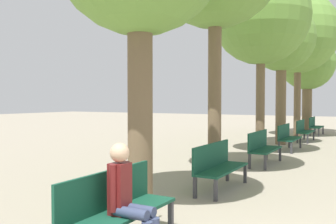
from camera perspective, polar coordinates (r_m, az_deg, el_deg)
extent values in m
cube|color=#144733|center=(4.57, -6.95, -15.11)|extent=(0.48, 1.73, 0.04)
cube|color=#144733|center=(4.63, -9.21, -11.64)|extent=(0.04, 1.73, 0.47)
cube|color=#38383D|center=(5.19, 0.42, -15.46)|extent=(0.06, 0.06, 0.39)
cube|color=#38383D|center=(5.39, -3.35, -14.83)|extent=(0.06, 0.06, 0.39)
cube|color=#144733|center=(7.36, 8.27, -8.60)|extent=(0.48, 1.73, 0.04)
cube|color=#144733|center=(7.40, 6.67, -6.56)|extent=(0.04, 1.73, 0.47)
cube|color=#38383D|center=(6.59, 7.28, -11.73)|extent=(0.06, 0.06, 0.39)
cube|color=#38383D|center=(8.10, 11.68, -9.19)|extent=(0.06, 0.06, 0.39)
cube|color=#38383D|center=(6.74, 4.13, -11.41)|extent=(0.06, 0.06, 0.39)
cube|color=#38383D|center=(8.22, 9.04, -9.01)|extent=(0.06, 0.06, 0.39)
cube|color=#144733|center=(10.42, 14.69, -5.57)|extent=(0.48, 1.73, 0.04)
cube|color=#144733|center=(10.45, 13.52, -4.15)|extent=(0.04, 1.73, 0.47)
cube|color=#38383D|center=(9.61, 14.58, -7.47)|extent=(0.06, 0.06, 0.39)
cube|color=#38383D|center=(11.19, 16.72, -6.18)|extent=(0.06, 0.06, 0.39)
cube|color=#38383D|center=(9.72, 12.33, -7.35)|extent=(0.06, 0.06, 0.39)
cube|color=#38383D|center=(11.28, 14.76, -6.10)|extent=(0.06, 0.06, 0.39)
cube|color=#144733|center=(13.56, 18.14, -3.90)|extent=(0.48, 1.73, 0.04)
cube|color=#144733|center=(13.58, 17.23, -2.81)|extent=(0.04, 1.73, 0.47)
cube|color=#38383D|center=(12.74, 18.28, -5.22)|extent=(0.06, 0.06, 0.39)
cube|color=#38383D|center=(14.35, 19.53, -4.46)|extent=(0.06, 0.06, 0.39)
cube|color=#38383D|center=(12.82, 16.56, -5.16)|extent=(0.06, 0.06, 0.39)
cube|color=#38383D|center=(14.42, 17.99, -4.41)|extent=(0.06, 0.06, 0.39)
cube|color=#144733|center=(16.74, 20.27, -2.85)|extent=(0.48, 1.73, 0.04)
cube|color=#144733|center=(16.75, 19.54, -1.97)|extent=(0.04, 1.73, 0.47)
cube|color=#38383D|center=(15.92, 20.50, -3.86)|extent=(0.06, 0.06, 0.39)
cube|color=#38383D|center=(17.53, 21.32, -3.35)|extent=(0.06, 0.06, 0.39)
cube|color=#38383D|center=(15.98, 19.11, -3.82)|extent=(0.06, 0.06, 0.39)
cube|color=#38383D|center=(17.59, 20.05, -3.32)|extent=(0.06, 0.06, 0.39)
cube|color=#144733|center=(19.93, 21.73, -2.14)|extent=(0.48, 1.73, 0.04)
cube|color=#144733|center=(19.95, 21.11, -1.40)|extent=(0.04, 1.73, 0.47)
cube|color=#38383D|center=(19.11, 21.98, -2.94)|extent=(0.06, 0.06, 0.39)
cube|color=#38383D|center=(20.74, 22.55, -2.59)|extent=(0.06, 0.06, 0.39)
cube|color=#38383D|center=(19.17, 20.82, -2.92)|extent=(0.06, 0.06, 0.39)
cube|color=#38383D|center=(20.78, 21.48, -2.56)|extent=(0.06, 0.06, 0.39)
cylinder|color=brown|center=(5.96, -4.27, 1.47)|extent=(0.40, 0.40, 3.40)
cylinder|color=brown|center=(8.75, 7.13, 3.93)|extent=(0.31, 0.31, 4.12)
cylinder|color=brown|center=(12.43, 13.89, 2.02)|extent=(0.28, 0.28, 3.58)
sphere|color=olive|center=(12.72, 13.98, 14.03)|extent=(3.12, 3.12, 3.12)
cylinder|color=brown|center=(15.30, 16.81, 1.71)|extent=(0.40, 0.40, 3.45)
sphere|color=olive|center=(15.49, 16.90, 10.78)|extent=(2.60, 2.60, 2.60)
cylinder|color=brown|center=(18.69, 19.10, 2.32)|extent=(0.32, 0.32, 3.86)
sphere|color=olive|center=(18.95, 19.20, 11.31)|extent=(3.76, 3.76, 3.76)
cylinder|color=brown|center=(21.48, 20.42, 1.01)|extent=(0.51, 0.51, 2.95)
sphere|color=olive|center=(21.57, 20.48, 7.05)|extent=(2.89, 2.89, 2.89)
cylinder|color=#384260|center=(4.30, -5.65, -15.10)|extent=(0.42, 0.12, 0.12)
cylinder|color=#384260|center=(4.41, -4.51, -14.63)|extent=(0.42, 0.12, 0.12)
cube|color=maroon|center=(4.41, -7.36, -11.50)|extent=(0.19, 0.23, 0.59)
cylinder|color=maroon|center=(4.31, -8.37, -11.42)|extent=(0.09, 0.09, 0.53)
cylinder|color=maroon|center=(4.50, -6.40, -10.84)|extent=(0.09, 0.09, 0.53)
sphere|color=tan|center=(4.33, -7.39, -6.17)|extent=(0.23, 0.23, 0.23)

